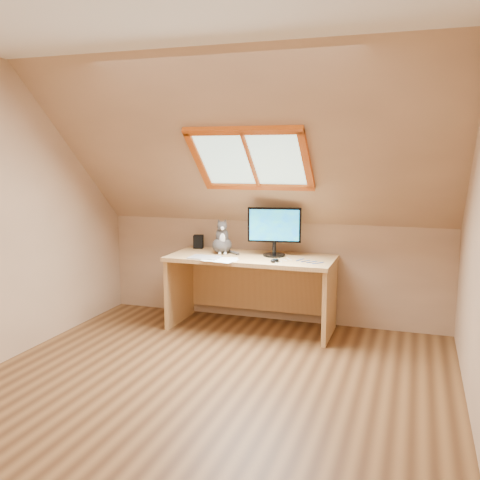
% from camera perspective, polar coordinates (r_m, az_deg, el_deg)
% --- Properties ---
extents(ground, '(3.50, 3.50, 0.00)m').
position_cam_1_polar(ground, '(3.99, -3.52, -15.48)').
color(ground, brown).
rests_on(ground, ground).
extents(room_shell, '(3.52, 3.52, 2.41)m').
position_cam_1_polar(room_shell, '(3.55, -4.31, 5.43)').
color(room_shell, tan).
rests_on(room_shell, ground).
extents(desk, '(1.56, 0.68, 0.71)m').
position_cam_1_polar(desk, '(5.16, 1.43, -4.01)').
color(desk, tan).
rests_on(desk, ground).
extents(monitor, '(0.50, 0.21, 0.46)m').
position_cam_1_polar(monitor, '(5.02, 3.69, 1.25)').
color(monitor, black).
rests_on(monitor, desk).
extents(cat, '(0.26, 0.28, 0.35)m').
position_cam_1_polar(cat, '(5.17, -1.93, -0.10)').
color(cat, '#443F3C').
rests_on(cat, desk).
extents(desk_speaker, '(0.11, 0.11, 0.14)m').
position_cam_1_polar(desk_speaker, '(5.49, -4.46, -0.18)').
color(desk_speaker, black).
rests_on(desk_speaker, desk).
extents(graphics_tablet, '(0.29, 0.21, 0.01)m').
position_cam_1_polar(graphics_tablet, '(4.96, -3.77, -1.87)').
color(graphics_tablet, '#B2B2B7').
rests_on(graphics_tablet, desk).
extents(mouse, '(0.09, 0.12, 0.03)m').
position_cam_1_polar(mouse, '(4.77, 3.71, -2.19)').
color(mouse, black).
rests_on(mouse, desk).
extents(papers, '(0.33, 0.27, 0.00)m').
position_cam_1_polar(papers, '(4.86, -1.62, -2.13)').
color(papers, white).
rests_on(papers, desk).
extents(cables, '(0.51, 0.26, 0.01)m').
position_cam_1_polar(cables, '(4.82, 6.20, -2.25)').
color(cables, silver).
rests_on(cables, desk).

